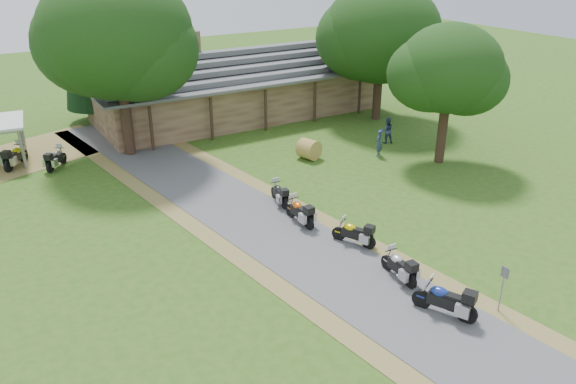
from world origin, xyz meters
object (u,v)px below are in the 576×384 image
motorcycle_row_a (445,298)px  motorcycle_row_b (399,265)px  motorcycle_row_c (354,232)px  motorcycle_row_e (279,193)px  motorcycle_row_d (300,210)px  motorcycle_carport_a (15,155)px  lodge (236,82)px  hay_bale (309,149)px  motorcycle_carport_b (56,157)px

motorcycle_row_a → motorcycle_row_b: bearing=-30.1°
motorcycle_row_c → motorcycle_row_e: motorcycle_row_c is taller
motorcycle_row_d → motorcycle_carport_a: motorcycle_carport_a is taller
lodge → motorcycle_row_b: size_ratio=11.79×
motorcycle_row_a → motorcycle_row_b: (0.19, 2.58, -0.08)m
motorcycle_row_e → motorcycle_row_a: bearing=-169.9°
motorcycle_row_c → motorcycle_row_b: bearing=150.3°
motorcycle_row_a → motorcycle_row_e: motorcycle_row_a is taller
motorcycle_row_b → motorcycle_row_d: 5.98m
hay_bale → lodge: bearing=87.5°
motorcycle_row_b → hay_bale: motorcycle_row_b is taller
motorcycle_row_a → motorcycle_row_c: size_ratio=1.14×
motorcycle_row_a → motorcycle_carport_b: 23.30m
motorcycle_row_c → motorcycle_carport_b: motorcycle_carport_b is taller
motorcycle_row_b → motorcycle_row_e: bearing=6.9°
hay_bale → motorcycle_carport_a: bearing=153.4°
lodge → motorcycle_row_d: bearing=-107.2°
motorcycle_row_d → hay_bale: bearing=-37.8°
motorcycle_carport_b → lodge: bearing=-33.5°
lodge → hay_bale: size_ratio=17.92×
motorcycle_row_e → hay_bale: bearing=-37.6°
motorcycle_row_c → motorcycle_row_d: (-0.92, 2.89, 0.03)m
motorcycle_carport_b → motorcycle_row_b: bearing=-115.8°
motorcycle_row_c → motorcycle_row_d: motorcycle_row_d is taller
motorcycle_row_e → motorcycle_carport_a: motorcycle_carport_a is taller
motorcycle_row_d → hay_bale: (4.93, 6.82, -0.05)m
lodge → hay_bale: lodge is taller
lodge → motorcycle_row_a: 26.47m
motorcycle_row_d → motorcycle_carport_b: bearing=30.5°
motorcycle_row_e → motorcycle_carport_a: bearing=49.4°
lodge → motorcycle_row_e: 16.10m
motorcycle_row_d → motorcycle_carport_a: (-10.25, 14.41, 0.06)m
motorcycle_row_e → hay_bale: size_ratio=1.43×
motorcycle_row_e → motorcycle_carport_a: (-10.51, 12.09, 0.12)m
motorcycle_carport_a → motorcycle_row_d: bearing=-107.8°
motorcycle_row_a → motorcycle_row_b: 2.59m
motorcycle_row_b → motorcycle_row_e: (-0.52, 8.24, -0.03)m
lodge → motorcycle_row_e: bearing=-108.7°
motorcycle_carport_a → motorcycle_carport_b: (1.96, -1.38, -0.07)m
motorcycle_row_c → motorcycle_row_d: size_ratio=0.96×
motorcycle_row_e → motorcycle_carport_b: size_ratio=0.93×
motorcycle_row_c → motorcycle_row_e: size_ratio=1.05×
lodge → motorcycle_row_b: (-4.62, -23.39, -1.83)m
motorcycle_row_a → motorcycle_row_c: bearing=-29.2°
motorcycle_carport_a → motorcycle_carport_b: motorcycle_carport_a is taller
lodge → motorcycle_carport_b: bearing=-162.1°
lodge → hay_bale: 10.81m
motorcycle_row_a → motorcycle_row_d: 8.53m
motorcycle_row_a → hay_bale: motorcycle_row_a is taller
hay_bale → motorcycle_row_a: bearing=-105.8°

